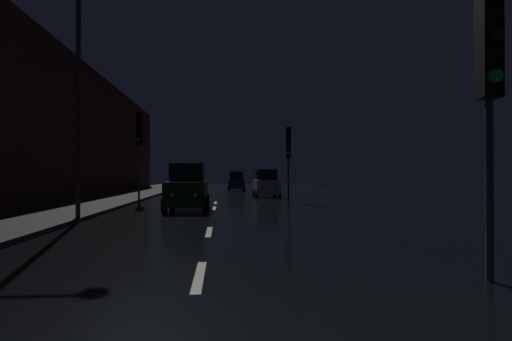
{
  "coord_description": "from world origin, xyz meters",
  "views": [
    {
      "loc": [
        0.37,
        -4.11,
        1.68
      ],
      "look_at": [
        2.19,
        18.75,
        1.87
      ],
      "focal_mm": 30.16,
      "sensor_mm": 36.0,
      "label": 1
    }
  ],
  "objects": [
    {
      "name": "ground",
      "position": [
        0.0,
        24.5,
        -0.01
      ],
      "size": [
        25.9,
        84.0,
        0.02
      ],
      "primitive_type": "cube",
      "color": "black"
    },
    {
      "name": "sidewalk_left",
      "position": [
        -6.75,
        24.5,
        0.07
      ],
      "size": [
        4.4,
        84.0,
        0.15
      ],
      "primitive_type": "cube",
      "color": "#33302D",
      "rests_on": "ground"
    },
    {
      "name": "building_facade_left",
      "position": [
        -9.35,
        21.0,
        4.67
      ],
      "size": [
        0.8,
        63.0,
        9.33
      ],
      "primitive_type": "cube",
      "color": "#472319",
      "rests_on": "ground"
    },
    {
      "name": "lane_centerline",
      "position": [
        0.0,
        12.34,
        0.01
      ],
      "size": [
        0.16,
        20.16,
        0.01
      ],
      "color": "beige",
      "rests_on": "ground"
    },
    {
      "name": "traffic_light_near_right",
      "position": [
        4.55,
        2.28,
        3.45
      ],
      "size": [
        0.34,
        0.47,
        4.77
      ],
      "rotation": [
        0.0,
        0.0,
        -1.66
      ],
      "color": "#38383A",
      "rests_on": "ground"
    },
    {
      "name": "traffic_light_far_left",
      "position": [
        -4.45,
        21.35,
        3.85
      ],
      "size": [
        0.33,
        0.47,
        5.26
      ],
      "rotation": [
        0.0,
        0.0,
        -1.65
      ],
      "color": "#38383A",
      "rests_on": "ground"
    },
    {
      "name": "traffic_light_far_right",
      "position": [
        4.45,
        22.0,
        3.29
      ],
      "size": [
        0.34,
        0.47,
        4.56
      ],
      "rotation": [
        0.0,
        0.0,
        -1.67
      ],
      "color": "#38383A",
      "rests_on": "ground"
    },
    {
      "name": "streetlamp_overhead",
      "position": [
        -4.24,
        11.34,
        5.5
      ],
      "size": [
        1.7,
        0.44,
        8.51
      ],
      "color": "#2D2D30",
      "rests_on": "ground"
    },
    {
      "name": "car_approaching_headlights",
      "position": [
        -1.26,
        16.49,
        0.99
      ],
      "size": [
        1.99,
        4.31,
        2.17
      ],
      "rotation": [
        0.0,
        0.0,
        -1.57
      ],
      "color": "#0F3819",
      "rests_on": "ground"
    },
    {
      "name": "car_parked_right_far",
      "position": [
        3.65,
        27.67,
        0.93
      ],
      "size": [
        1.86,
        4.03,
        2.03
      ],
      "rotation": [
        0.0,
        0.0,
        1.57
      ],
      "color": "#A5A8AD",
      "rests_on": "ground"
    },
    {
      "name": "car_distant_taillights",
      "position": [
        1.85,
        40.29,
        0.88
      ],
      "size": [
        1.77,
        3.82,
        1.93
      ],
      "rotation": [
        0.0,
        0.0,
        1.57
      ],
      "color": "#141E51",
      "rests_on": "ground"
    }
  ]
}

